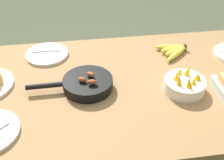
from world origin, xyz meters
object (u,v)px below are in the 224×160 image
at_px(banana_bunch, 174,50).
at_px(skillet, 87,84).
at_px(fruit_bowl_mango, 185,84).
at_px(empty_plate_far_right, 47,54).

bearing_deg(banana_bunch, skillet, -154.06).
bearing_deg(skillet, fruit_bowl_mango, 169.05).
bearing_deg(fruit_bowl_mango, banana_bunch, 79.53).
relative_size(skillet, empty_plate_far_right, 1.72).
xyz_separation_m(banana_bunch, skillet, (-0.51, -0.25, 0.01)).
distance_m(skillet, fruit_bowl_mango, 0.45).
bearing_deg(fruit_bowl_mango, empty_plate_far_right, 148.12).
xyz_separation_m(skillet, fruit_bowl_mango, (0.45, -0.08, 0.01)).
distance_m(banana_bunch, empty_plate_far_right, 0.70).
bearing_deg(fruit_bowl_mango, skillet, 169.94).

